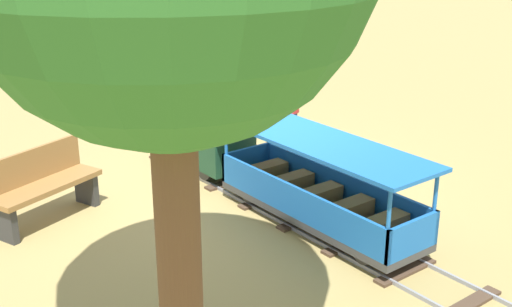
{
  "coord_description": "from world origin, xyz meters",
  "views": [
    {
      "loc": [
        -4.44,
        -5.84,
        3.14
      ],
      "look_at": [
        0.0,
        -0.12,
        0.55
      ],
      "focal_mm": 45.11,
      "sensor_mm": 36.0,
      "label": 1
    }
  ],
  "objects_px": {
    "passenger_car": "(319,192)",
    "park_bench": "(43,186)",
    "locomotive": "(209,138)",
    "conductor_person": "(288,100)"
  },
  "relations": [
    {
      "from": "park_bench",
      "to": "locomotive",
      "type": "bearing_deg",
      "value": 2.48
    },
    {
      "from": "passenger_car",
      "to": "park_bench",
      "type": "relative_size",
      "value": 1.99
    },
    {
      "from": "locomotive",
      "to": "park_bench",
      "type": "distance_m",
      "value": 2.28
    },
    {
      "from": "passenger_car",
      "to": "conductor_person",
      "type": "xyz_separation_m",
      "value": [
        0.92,
        1.6,
        0.54
      ]
    },
    {
      "from": "conductor_person",
      "to": "park_bench",
      "type": "distance_m",
      "value": 3.27
    },
    {
      "from": "locomotive",
      "to": "park_bench",
      "type": "height_order",
      "value": "locomotive"
    },
    {
      "from": "passenger_car",
      "to": "conductor_person",
      "type": "height_order",
      "value": "conductor_person"
    },
    {
      "from": "passenger_car",
      "to": "park_bench",
      "type": "xyz_separation_m",
      "value": [
        -2.28,
        2.0,
        -0.0
      ]
    },
    {
      "from": "passenger_car",
      "to": "locomotive",
      "type": "bearing_deg",
      "value": 90.0
    },
    {
      "from": "locomotive",
      "to": "park_bench",
      "type": "xyz_separation_m",
      "value": [
        -2.28,
        -0.1,
        -0.07
      ]
    }
  ]
}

